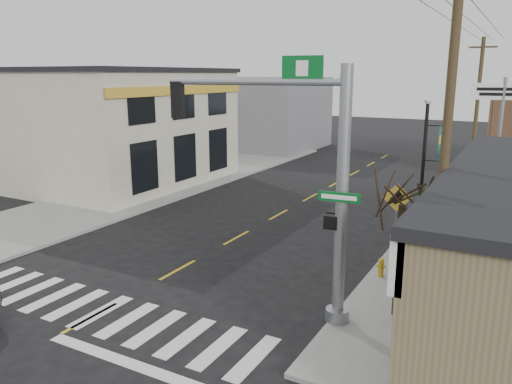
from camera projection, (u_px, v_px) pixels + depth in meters
The scene contains 16 objects.
ground at pixel (91, 318), 13.97m from camera, with size 140.00×140.00×0.00m, color black.
sidewalk_right at pixel (482, 236), 20.88m from camera, with size 6.00×38.00×0.13m, color gray.
sidewalk_left at pixel (148, 189), 29.25m from camera, with size 6.00×38.00×0.13m, color gray.
center_line at pixel (236, 238), 20.80m from camera, with size 0.12×56.00×0.01m, color gold.
crosswalk at pixel (101, 312), 14.31m from camera, with size 11.00×2.20×0.01m, color silver.
left_building at pixel (107, 128), 31.20m from camera, with size 12.00×12.00×6.80m, color beige.
bldg_distant_left at pixel (267, 113), 45.70m from camera, with size 9.00×10.00×6.40m, color slate.
traffic_signal_pole at pixel (312, 168), 12.99m from camera, with size 5.51×0.40×6.98m.
guide_sign at pixel (440, 214), 17.61m from camera, with size 1.51×0.13×2.65m.
fire_hydrant at pixel (381, 266), 16.45m from camera, with size 0.20×0.20×0.63m.
ped_crossing_sign at pixel (397, 206), 18.16m from camera, with size 1.04×0.07×2.68m.
lamp_post at pixel (425, 155), 20.79m from camera, with size 0.73×0.57×5.61m.
dance_center_sign at pixel (502, 110), 24.22m from camera, with size 3.01×0.19×6.40m.
bare_tree at pixel (404, 184), 13.05m from camera, with size 2.36×2.36×4.73m.
utility_pole_near at pixel (446, 138), 13.04m from camera, with size 1.66×0.25×9.54m.
utility_pole_far at pixel (476, 112), 28.65m from camera, with size 1.49×0.22×8.56m.
Camera 1 is at (10.19, -9.01, 6.65)m, focal length 35.00 mm.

